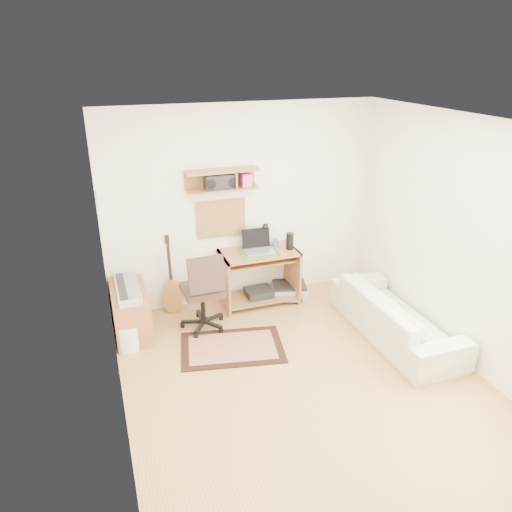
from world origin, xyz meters
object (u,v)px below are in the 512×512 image
object	(u,v)px
cabinet	(130,311)
sofa	(397,308)
printer	(289,291)
desk	(259,277)
task_chair	(202,290)

from	to	relation	value
cabinet	sofa	bearing A→B (deg)	-21.03
printer	sofa	bearing A→B (deg)	-44.11
desk	cabinet	world-z (taller)	desk
cabinet	sofa	distance (m)	3.17
printer	sofa	world-z (taller)	sofa
task_chair	sofa	bearing A→B (deg)	-26.24
task_chair	cabinet	distance (m)	0.91
desk	sofa	size ratio (longest dim) A/B	0.53
sofa	desk	bearing A→B (deg)	43.66
task_chair	sofa	xyz separation A→B (m)	(2.11, -0.94, -0.15)
desk	sofa	distance (m)	1.82
desk	task_chair	bearing A→B (deg)	-156.64
task_chair	printer	size ratio (longest dim) A/B	2.22
sofa	printer	bearing A→B (deg)	30.63
printer	cabinet	bearing A→B (deg)	-159.35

